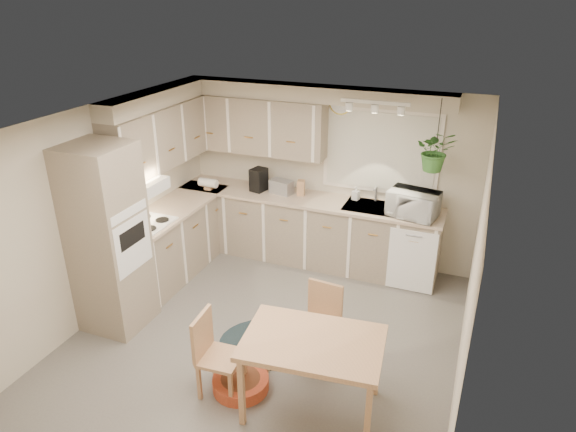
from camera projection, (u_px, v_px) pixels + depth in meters
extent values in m
plane|color=#68645C|center=(267.00, 335.00, 5.68)|extent=(4.20, 4.20, 0.00)
plane|color=white|center=(263.00, 121.00, 4.70)|extent=(4.20, 4.20, 0.00)
cube|color=beige|center=(328.00, 174.00, 6.97)|extent=(4.00, 0.04, 2.40)
cube|color=beige|center=(137.00, 370.00, 3.40)|extent=(4.00, 0.04, 2.40)
cube|color=beige|center=(105.00, 209.00, 5.86)|extent=(0.04, 4.20, 2.40)
cube|color=beige|center=(473.00, 275.00, 4.52)|extent=(0.04, 4.20, 2.40)
cube|color=gray|center=(176.00, 240.00, 6.81)|extent=(0.60, 1.85, 0.90)
cube|color=gray|center=(306.00, 230.00, 7.09)|extent=(3.60, 0.60, 0.90)
cube|color=tan|center=(173.00, 208.00, 6.61)|extent=(0.64, 1.89, 0.04)
cube|color=tan|center=(306.00, 199.00, 6.89)|extent=(3.64, 0.64, 0.04)
cube|color=gray|center=(108.00, 239.00, 5.49)|extent=(0.65, 0.65, 2.10)
cube|color=white|center=(133.00, 245.00, 5.38)|extent=(0.02, 0.56, 0.58)
cube|color=gray|center=(163.00, 136.00, 6.39)|extent=(0.35, 2.00, 0.75)
cube|color=gray|center=(254.00, 125.00, 6.90)|extent=(2.00, 0.35, 0.75)
cube|color=beige|center=(157.00, 97.00, 6.21)|extent=(0.30, 2.00, 0.20)
cube|color=beige|center=(312.00, 93.00, 6.46)|extent=(3.60, 0.30, 0.20)
cube|color=white|center=(147.00, 224.00, 6.11)|extent=(0.52, 0.58, 0.02)
cube|color=white|center=(141.00, 188.00, 5.93)|extent=(0.40, 0.60, 0.14)
cube|color=white|center=(380.00, 152.00, 6.55)|extent=(1.40, 0.02, 1.00)
cube|color=silver|center=(380.00, 151.00, 6.55)|extent=(1.50, 0.02, 1.10)
cube|color=#95969C|center=(372.00, 210.00, 6.60)|extent=(0.70, 0.48, 0.10)
cube|color=white|center=(411.00, 261.00, 6.33)|extent=(0.58, 0.02, 0.83)
cube|color=white|center=(375.00, 102.00, 5.81)|extent=(0.80, 0.04, 0.04)
cylinder|color=gold|center=(341.00, 103.00, 6.49)|extent=(0.30, 0.03, 0.30)
cube|color=tan|center=(312.00, 375.00, 4.54)|extent=(1.28, 0.92, 0.76)
cube|color=tan|center=(221.00, 356.00, 4.73)|extent=(0.41, 0.41, 0.83)
cube|color=tan|center=(318.00, 326.00, 5.13)|extent=(0.42, 0.42, 0.83)
ellipsoid|color=black|center=(274.00, 342.00, 5.55)|extent=(1.40, 1.21, 0.01)
cylinder|color=#C64127|center=(241.00, 383.00, 4.90)|extent=(0.62, 0.62, 0.12)
imported|color=white|center=(413.00, 201.00, 6.25)|extent=(0.64, 0.43, 0.40)
imported|color=white|center=(356.00, 197.00, 6.78)|extent=(0.13, 0.21, 0.09)
imported|color=#346C2B|center=(435.00, 155.00, 5.94)|extent=(0.53, 0.57, 0.38)
cube|color=black|center=(259.00, 180.00, 7.06)|extent=(0.22, 0.25, 0.32)
cube|color=#95969C|center=(281.00, 187.00, 6.99)|extent=(0.34, 0.24, 0.19)
cube|color=tan|center=(301.00, 188.00, 6.92)|extent=(0.11, 0.11, 0.21)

